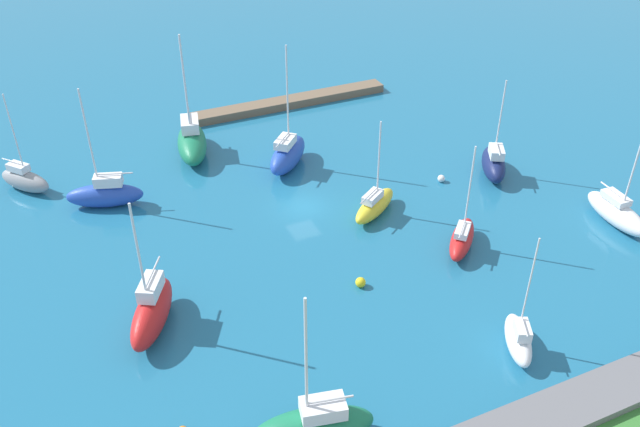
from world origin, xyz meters
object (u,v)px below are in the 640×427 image
Objects in this scene: sailboat_blue_west_end at (105,194)px; sailboat_blue_outer_mooring at (288,154)px; sailboat_white_near_pier at (518,339)px; pier_dock at (290,102)px; sailboat_green_by_breakwater at (192,142)px; sailboat_red_off_beacon at (462,238)px; sailboat_yellow_east_end at (375,205)px; mooring_buoy_white at (441,179)px; mooring_buoy_yellow at (360,282)px; sailboat_navy_far_north at (494,163)px; sailboat_gray_mid_basin at (25,180)px; sailboat_white_far_south at (617,212)px; sailboat_red_lone_south at (152,311)px; sailboat_green_inner_mooring at (314,426)px.

sailboat_blue_outer_mooring is (-17.05, 0.25, 0.21)m from sailboat_blue_west_end.
pier_dock is at bearing 25.69° from sailboat_white_near_pier.
sailboat_green_by_breakwater reaches higher than sailboat_red_off_beacon.
sailboat_red_off_beacon is 8.25m from sailboat_yellow_east_end.
sailboat_white_near_pier is 21.64m from mooring_buoy_white.
sailboat_yellow_east_end is at bearing -124.19° from mooring_buoy_yellow.
sailboat_gray_mid_basin is at bearing 98.46° from sailboat_navy_far_north.
sailboat_navy_far_north is at bearing -75.49° from sailboat_blue_outer_mooring.
sailboat_white_near_pier is at bearing -59.76° from sailboat_white_far_south.
sailboat_red_lone_south is (20.43, 6.11, 0.53)m from sailboat_yellow_east_end.
sailboat_green_inner_mooring reaches higher than mooring_buoy_yellow.
sailboat_white_near_pier is at bearing -127.50° from sailboat_blue_outer_mooring.
sailboat_white_near_pier is at bearing 145.41° from sailboat_blue_west_end.
sailboat_white_near_pier is (0.75, 41.64, 0.56)m from pier_dock.
sailboat_blue_west_end is (21.71, -29.03, 0.22)m from sailboat_white_near_pier.
sailboat_white_far_south reaches higher than mooring_buoy_white.
sailboat_green_inner_mooring reaches higher than sailboat_gray_mid_basin.
sailboat_green_by_breakwater reaches higher than pier_dock.
sailboat_gray_mid_basin reaches higher than pier_dock.
sailboat_yellow_east_end is 9.80m from mooring_buoy_yellow.
pier_dock is at bearing -102.85° from mooring_buoy_yellow.
sailboat_white_far_south is 0.93× the size of sailboat_blue_outer_mooring.
sailboat_green_by_breakwater is at bearing 46.17° from sailboat_white_near_pier.
sailboat_green_by_breakwater is at bearing 77.47° from sailboat_red_off_beacon.
sailboat_blue_outer_mooring is 18.84m from mooring_buoy_yellow.
pier_dock is 29.50m from sailboat_gray_mid_basin.
sailboat_white_near_pier is 1.03× the size of sailboat_yellow_east_end.
sailboat_blue_outer_mooring reaches higher than sailboat_red_off_beacon.
sailboat_gray_mid_basin is at bearing 13.58° from pier_dock.
sailboat_white_near_pier is 0.86× the size of sailboat_red_lone_south.
sailboat_yellow_east_end is at bearing 15.09° from mooring_buoy_white.
sailboat_green_by_breakwater is at bearing 94.60° from sailboat_blue_outer_mooring.
sailboat_red_lone_south is (16.72, 16.75, 0.07)m from sailboat_blue_outer_mooring.
mooring_buoy_yellow is (-15.26, 18.98, -0.83)m from sailboat_blue_west_end.
sailboat_red_lone_south is (6.28, -13.01, 0.30)m from sailboat_green_inner_mooring.
sailboat_navy_far_north is at bearing 29.15° from sailboat_gray_mid_basin.
sailboat_white_far_south is (-4.62, 10.82, -0.20)m from sailboat_navy_far_north.
sailboat_green_by_breakwater is 15.60m from sailboat_gray_mid_basin.
sailboat_gray_mid_basin is at bearing 119.00° from sailboat_blue_outer_mooring.
sailboat_red_off_beacon is at bearing -113.41° from sailboat_blue_outer_mooring.
mooring_buoy_yellow is at bearing 0.97° from sailboat_gray_mid_basin.
sailboat_white_far_south is at bearing -89.69° from sailboat_blue_outer_mooring.
sailboat_white_far_south is at bearing -127.63° from sailboat_navy_far_north.
sailboat_yellow_east_end reaches higher than pier_dock.
sailboat_red_lone_south is 29.87m from mooring_buoy_white.
sailboat_white_far_south is 14.46× the size of mooring_buoy_yellow.
sailboat_navy_far_north reaches higher than pier_dock.
sailboat_green_by_breakwater reaches higher than mooring_buoy_yellow.
sailboat_green_inner_mooring is at bearing 121.04° from sailboat_blue_west_end.
pier_dock is 25.77m from sailboat_blue_west_end.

